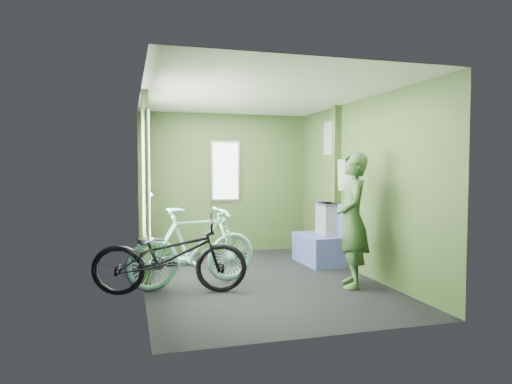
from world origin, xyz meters
TOP-DOWN VIEW (x-y plane):
  - room at (-0.04, 0.04)m, footprint 4.00×4.02m
  - bicycle_black at (-1.12, -0.39)m, footprint 1.79×0.97m
  - bicycle_mint at (-0.82, -0.13)m, footprint 1.69×0.95m
  - passenger at (0.98, -0.61)m, footprint 0.54×0.71m
  - waste_box at (1.26, 0.65)m, footprint 0.26×0.37m
  - bench_seat at (1.14, 0.72)m, footprint 0.51×0.87m

SIDE VIEW (x-z plane):
  - bicycle_black at x=-1.12m, z-range -0.49..0.49m
  - bicycle_mint at x=-0.82m, z-range -0.51..0.51m
  - bench_seat at x=1.14m, z-range -0.18..0.71m
  - waste_box at x=1.26m, z-range 0.00..0.90m
  - passenger at x=0.98m, z-range 0.00..1.59m
  - room at x=-0.04m, z-range 0.28..2.59m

